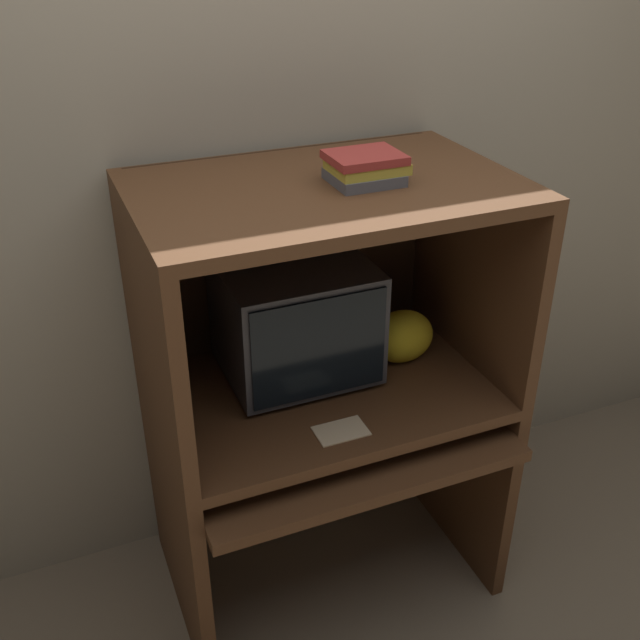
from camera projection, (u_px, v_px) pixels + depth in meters
The scene contains 10 objects.
wall_back at pixel (275, 174), 2.31m from camera, with size 6.00×0.06×2.60m.
desk_base at pixel (332, 484), 2.37m from camera, with size 1.02×0.75×0.67m.
desk_monitor_shelf at pixel (325, 391), 2.26m from camera, with size 1.02×0.68×0.09m.
hutch_upper at pixel (320, 252), 2.07m from camera, with size 1.02×0.68×0.63m.
crt_monitor at pixel (296, 320), 2.21m from camera, with size 0.43×0.38×0.36m.
keyboard at pixel (342, 447), 2.12m from camera, with size 0.38×0.15×0.03m.
mouse at pixel (419, 424), 2.21m from camera, with size 0.07×0.05×0.03m.
snack_bag at pixel (402, 336), 2.34m from camera, with size 0.20×0.15×0.17m.
book_stack at pixel (365, 168), 1.92m from camera, with size 0.19×0.16×0.08m.
paper_card at pixel (341, 431), 2.05m from camera, with size 0.14×0.09×0.00m.
Camera 1 is at (-0.73, -1.38, 2.04)m, focal length 42.00 mm.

